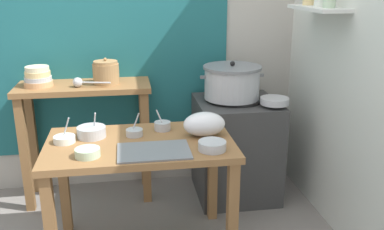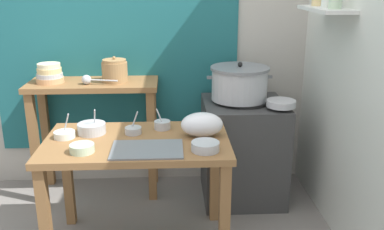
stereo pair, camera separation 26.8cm
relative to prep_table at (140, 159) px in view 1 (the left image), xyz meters
name	(u,v)px [view 1 (the left image)]	position (x,y,z in m)	size (l,w,h in m)	color
wall_back	(134,23)	(0.02, 1.01, 0.69)	(4.40, 0.12, 2.60)	#B2ADA3
wall_right	(352,35)	(1.34, 0.12, 0.69)	(0.30, 3.20, 2.60)	silver
prep_table	(140,159)	(0.00, 0.00, 0.00)	(1.10, 0.66, 0.72)	olive
back_shelf_table	(85,113)	(-0.37, 0.75, 0.07)	(0.96, 0.40, 0.90)	olive
stove_block	(235,148)	(0.75, 0.62, -0.23)	(0.60, 0.61, 0.78)	#383838
steamer_pot	(232,82)	(0.71, 0.64, 0.29)	(0.48, 0.43, 0.28)	#B7BABF
clay_pot	(105,73)	(-0.20, 0.75, 0.37)	(0.19, 0.19, 0.19)	#A37A4C
bowl_stack_enamel	(37,77)	(-0.68, 0.74, 0.36)	(0.20, 0.20, 0.14)	tan
ladle	(79,82)	(-0.39, 0.67, 0.33)	(0.27, 0.09, 0.07)	#B7BABF
serving_tray	(153,151)	(0.07, -0.17, 0.12)	(0.40, 0.28, 0.01)	slate
plastic_bag	(204,124)	(0.39, 0.04, 0.18)	(0.26, 0.17, 0.15)	white
wide_pan	(274,101)	(0.98, 0.44, 0.19)	(0.21, 0.21, 0.05)	#B7BABF
prep_bowl_0	(162,125)	(0.15, 0.18, 0.14)	(0.10, 0.10, 0.13)	#B7BABF
prep_bowl_1	(134,132)	(-0.03, 0.10, 0.14)	(0.10, 0.10, 0.14)	#B7BABF
prep_bowl_2	(64,139)	(-0.44, 0.05, 0.13)	(0.13, 0.13, 0.16)	silver
prep_bowl_3	(91,132)	(-0.28, 0.12, 0.15)	(0.17, 0.17, 0.16)	#B7BABF
prep_bowl_4	(87,152)	(-0.29, -0.18, 0.14)	(0.14, 0.14, 0.05)	#B7D1AD
prep_bowl_5	(212,145)	(0.39, -0.19, 0.14)	(0.16, 0.16, 0.05)	#B7BABF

